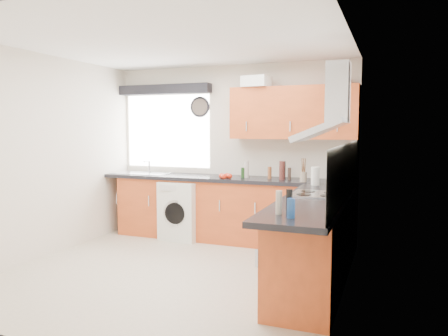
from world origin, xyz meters
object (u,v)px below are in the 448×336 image
at_px(extractor_hood, 329,111).
at_px(upper_cabinets, 293,113).
at_px(washing_machine, 184,210).
at_px(oven, 317,241).

height_order(extractor_hood, upper_cabinets, upper_cabinets).
distance_m(upper_cabinets, washing_machine, 2.08).
height_order(oven, upper_cabinets, upper_cabinets).
bearing_deg(extractor_hood, oven, 180.00).
relative_size(oven, extractor_hood, 1.09).
xyz_separation_m(oven, upper_cabinets, (-0.55, 1.32, 1.38)).
bearing_deg(extractor_hood, upper_cabinets, 116.13).
distance_m(extractor_hood, upper_cabinets, 1.48).
xyz_separation_m(extractor_hood, upper_cabinets, (-0.65, 1.33, 0.03)).
bearing_deg(oven, washing_machine, 152.17).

